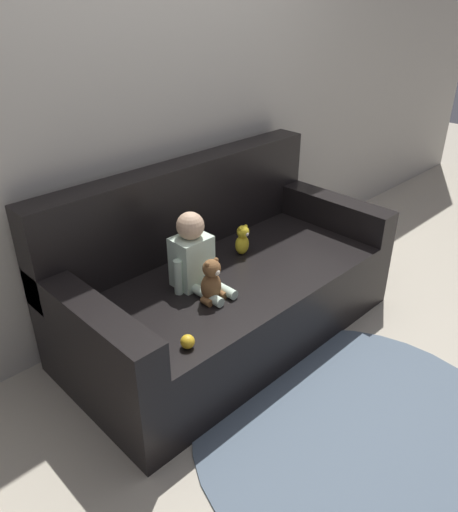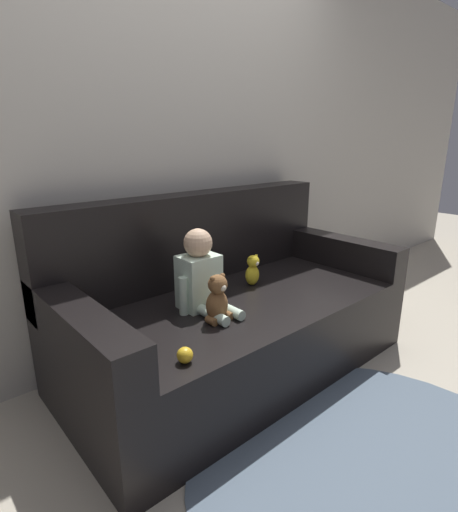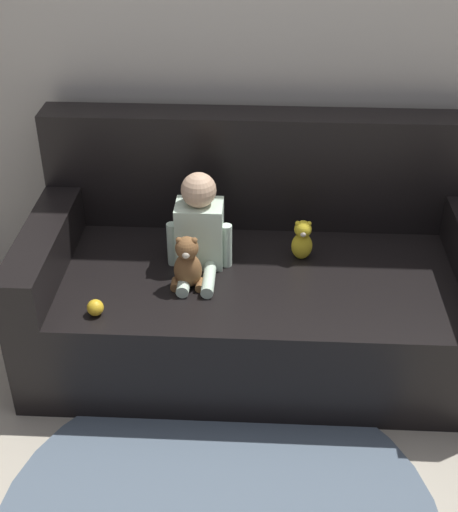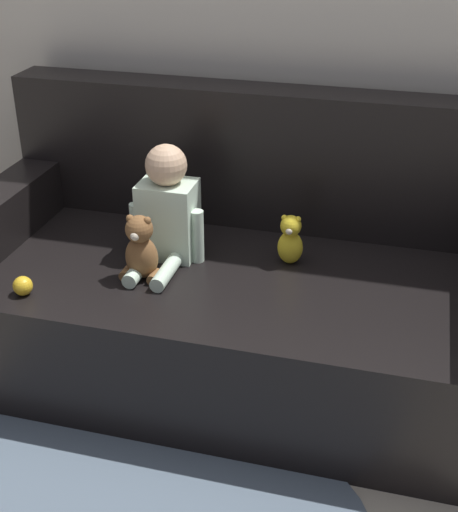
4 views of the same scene
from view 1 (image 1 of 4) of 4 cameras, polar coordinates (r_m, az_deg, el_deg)
The scene contains 8 objects.
ground_plane at distance 3.05m, azimuth 0.11°, elevation -8.58°, with size 12.00×12.00×0.00m, color #B7AD99.
wall_back at distance 2.91m, azimuth -8.09°, elevation 17.54°, with size 8.00×0.05×2.60m.
couch at distance 2.91m, azimuth -0.82°, elevation -2.97°, with size 1.93×0.96×0.97m.
person_baby at distance 2.59m, azimuth -4.09°, elevation -0.00°, with size 0.27×0.35×0.41m.
teddy_bear_brown at distance 2.49m, azimuth -2.01°, elevation -2.91°, with size 0.14×0.11×0.23m.
plush_toy_side at distance 2.92m, azimuth 1.55°, elevation 1.84°, with size 0.09×0.08×0.18m.
toy_ball at distance 2.23m, azimuth -4.75°, elevation -9.72°, with size 0.06×0.06×0.06m.
floor_rug at distance 2.55m, azimuth 14.35°, elevation -18.76°, with size 1.55×1.55×0.01m.
Camera 1 is at (-1.71, -1.73, 1.85)m, focal length 35.00 mm.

